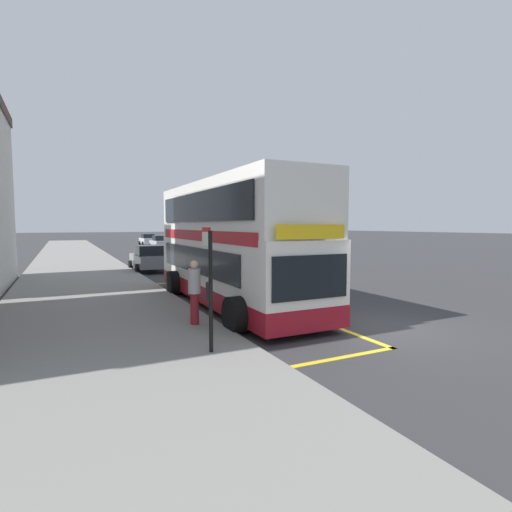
% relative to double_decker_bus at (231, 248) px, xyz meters
% --- Properties ---
extents(ground_plane, '(260.00, 260.00, 0.00)m').
position_rel_double_decker_bus_xyz_m(ground_plane, '(2.46, 27.01, -2.06)').
color(ground_plane, '#333335').
extents(pavement_near, '(6.00, 76.00, 0.14)m').
position_rel_double_decker_bus_xyz_m(pavement_near, '(-4.54, 27.01, -1.99)').
color(pavement_near, gray).
rests_on(pavement_near, ground).
extents(double_decker_bus, '(3.22, 10.24, 4.40)m').
position_rel_double_decker_bus_xyz_m(double_decker_bus, '(0.00, 0.00, 0.00)').
color(double_decker_bus, white).
rests_on(double_decker_bus, ground).
extents(bus_bay_markings, '(3.02, 12.77, 0.01)m').
position_rel_double_decker_bus_xyz_m(bus_bay_markings, '(-0.03, -0.15, -2.06)').
color(bus_bay_markings, yellow).
rests_on(bus_bay_markings, ground).
extents(bus_stop_sign, '(0.09, 0.51, 2.69)m').
position_rel_double_decker_bus_xyz_m(bus_stop_sign, '(-2.63, -5.12, -0.34)').
color(bus_stop_sign, black).
rests_on(bus_stop_sign, pavement_near).
extents(parked_car_white_behind, '(2.09, 4.20, 1.62)m').
position_rel_double_decker_bus_xyz_m(parked_car_white_behind, '(5.56, 44.33, -1.26)').
color(parked_car_white_behind, silver).
rests_on(parked_car_white_behind, ground).
extents(parked_car_silver_far, '(2.09, 4.20, 1.62)m').
position_rel_double_decker_bus_xyz_m(parked_car_silver_far, '(5.17, 34.67, -1.26)').
color(parked_car_silver_far, '#B2B5BA').
rests_on(parked_car_silver_far, ground).
extents(parked_car_grey_kerbside, '(2.09, 4.20, 1.62)m').
position_rel_double_decker_bus_xyz_m(parked_car_grey_kerbside, '(-0.60, 11.92, -1.26)').
color(parked_car_grey_kerbside, slate).
rests_on(parked_car_grey_kerbside, ground).
extents(pedestrian_waiting_near_sign, '(0.34, 0.34, 1.77)m').
position_rel_double_decker_bus_xyz_m(pedestrian_waiting_near_sign, '(-2.23, -2.73, -0.95)').
color(pedestrian_waiting_near_sign, maroon).
rests_on(pedestrian_waiting_near_sign, pavement_near).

